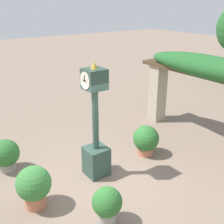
% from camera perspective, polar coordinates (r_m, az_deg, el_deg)
% --- Properties ---
extents(ground_plane, '(60.00, 60.00, 0.00)m').
position_cam_1_polar(ground_plane, '(7.32, -2.89, -13.90)').
color(ground_plane, '#7F6B5B').
extents(pedestal_clock, '(0.56, 0.56, 2.97)m').
position_cam_1_polar(pedestal_clock, '(7.03, -3.33, -4.30)').
color(pedestal_clock, '#2D473D').
rests_on(pedestal_clock, ground).
extents(pergola, '(5.27, 1.09, 2.76)m').
position_cam_1_polar(pergola, '(9.02, 18.90, 6.77)').
color(pergola, '#A89E89').
rests_on(pergola, ground).
extents(potted_plant_near_left, '(0.77, 0.77, 0.99)m').
position_cam_1_polar(potted_plant_near_left, '(6.48, -15.60, -14.19)').
color(potted_plant_near_left, '#B26B4C').
rests_on(potted_plant_near_left, ground).
extents(potted_plant_near_right, '(0.74, 0.74, 0.88)m').
position_cam_1_polar(potted_plant_near_right, '(8.02, -20.83, -8.03)').
color(potted_plant_near_right, gray).
rests_on(potted_plant_near_right, ground).
extents(potted_plant_far_left, '(0.62, 0.62, 0.83)m').
position_cam_1_polar(potted_plant_far_left, '(5.92, -1.01, -18.23)').
color(potted_plant_far_left, gray).
rests_on(potted_plant_far_left, ground).
extents(potted_plant_far_right, '(0.76, 0.76, 0.90)m').
position_cam_1_polar(potted_plant_far_right, '(8.30, 6.92, -5.60)').
color(potted_plant_far_right, '#B26B4C').
rests_on(potted_plant_far_right, ground).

